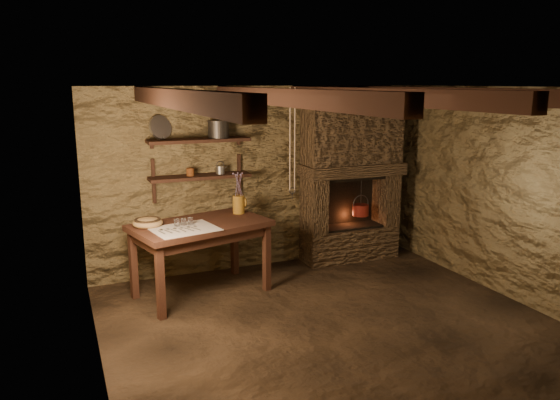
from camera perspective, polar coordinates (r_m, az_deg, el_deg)
name	(u,v)px	position (r m, az deg, el deg)	size (l,w,h in m)	color
floor	(328,322)	(5.84, 5.02, -12.60)	(4.50, 4.50, 0.00)	black
back_wall	(260,178)	(7.24, -2.11, 2.31)	(4.50, 0.04, 2.40)	brown
front_wall	(470,274)	(3.86, 19.27, -7.33)	(4.50, 0.04, 2.40)	brown
left_wall	(92,234)	(4.85, -19.03, -3.35)	(0.04, 4.00, 2.40)	brown
right_wall	(504,193)	(6.77, 22.37, 0.70)	(0.04, 4.00, 2.40)	brown
ceiling	(333,87)	(5.30, 5.51, 11.67)	(4.50, 4.00, 0.04)	black
beam_far_left	(176,99)	(4.79, -10.85, 10.37)	(0.14, 3.95, 0.16)	black
beam_mid_left	(284,97)	(5.09, 0.42, 10.69)	(0.14, 3.95, 0.16)	black
beam_mid_right	(377,96)	(5.55, 10.14, 10.63)	(0.14, 3.95, 0.16)	black
beam_far_right	(459,95)	(6.15, 18.16, 10.36)	(0.14, 3.95, 0.16)	black
shelf_lower	(200,177)	(6.82, -8.36, 2.43)	(1.25, 0.30, 0.04)	black
shelf_upper	(199,140)	(6.76, -8.48, 6.19)	(1.25, 0.30, 0.04)	black
hearth	(351,173)	(7.55, 7.44, 2.84)	(1.43, 0.51, 2.30)	#3B2C1D
work_table	(201,256)	(6.44, -8.24, -5.82)	(1.68, 1.22, 0.87)	black
linen_cloth	(185,229)	(6.07, -9.94, -3.00)	(0.68, 0.55, 0.01)	beige
pewter_cutlery_row	(185,229)	(6.05, -9.90, -2.96)	(0.57, 0.22, 0.01)	gray
drinking_glasses	(184,222)	(6.19, -10.03, -2.26)	(0.22, 0.07, 0.09)	silver
stoneware_jug	(239,196)	(6.68, -4.33, 0.45)	(0.17, 0.16, 0.51)	#8E621B
wooden_bowl	(148,223)	(6.27, -13.66, -2.34)	(0.34, 0.34, 0.12)	olive
iron_stockpot	(219,130)	(6.81, -6.44, 7.29)	(0.26, 0.26, 0.20)	#2B2826
tin_pan	(160,127)	(6.75, -12.41, 7.44)	(0.29, 0.29, 0.04)	#979792
small_kettle	(220,170)	(6.88, -6.26, 3.16)	(0.15, 0.11, 0.16)	#979792
rusty_tin	(190,172)	(6.78, -9.35, 2.92)	(0.09, 0.09, 0.09)	#572911
red_pot	(361,209)	(7.68, 8.42, -0.97)	(0.26, 0.26, 0.54)	maroon
hanging_ropes	(292,140)	(6.30, 1.31, 6.34)	(0.08, 0.08, 1.20)	beige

